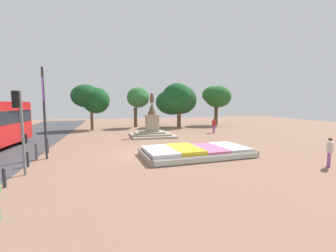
% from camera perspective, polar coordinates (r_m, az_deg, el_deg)
% --- Properties ---
extents(ground_plane, '(75.18, 75.18, 0.00)m').
position_cam_1_polar(ground_plane, '(15.64, -4.81, -7.05)').
color(ground_plane, '#8C6651').
extents(flower_planter, '(7.45, 4.14, 0.63)m').
position_cam_1_polar(flower_planter, '(15.03, 7.01, -6.54)').
color(flower_planter, '#38281C').
rests_on(flower_planter, ground_plane).
extents(statue_monument, '(4.47, 4.47, 4.54)m').
position_cam_1_polar(statue_monument, '(23.82, -4.07, -0.47)').
color(statue_monument, '#9F9581').
rests_on(statue_monument, ground_plane).
extents(traffic_light_near_crossing, '(0.41, 0.29, 4.06)m').
position_cam_1_polar(traffic_light_near_crossing, '(12.72, -33.61, 1.88)').
color(traffic_light_near_crossing, slate).
rests_on(traffic_light_near_crossing, ground_plane).
extents(banner_pole, '(0.18, 0.69, 5.66)m').
position_cam_1_polar(banner_pole, '(15.72, -28.91, 3.36)').
color(banner_pole, '#2D2D33').
rests_on(banner_pole, ground_plane).
extents(pedestrian_with_handbag, '(0.37, 0.52, 1.75)m').
position_cam_1_polar(pedestrian_with_handbag, '(26.84, 11.58, 0.44)').
color(pedestrian_with_handbag, '#8C4C99').
rests_on(pedestrian_with_handbag, ground_plane).
extents(pedestrian_crossing_plaza, '(0.40, 0.48, 1.63)m').
position_cam_1_polar(pedestrian_crossing_plaza, '(15.13, 35.80, -4.97)').
color(pedestrian_crossing_plaza, '#8C4C99').
rests_on(pedestrian_crossing_plaza, ground_plane).
extents(kerb_bollard_south, '(0.15, 0.15, 0.83)m').
position_cam_1_polar(kerb_bollard_south, '(11.66, -36.18, -10.44)').
color(kerb_bollard_south, '#2D2D33').
rests_on(kerb_bollard_south, ground_plane).
extents(kerb_bollard_mid_a, '(0.14, 0.14, 0.86)m').
position_cam_1_polar(kerb_bollard_mid_a, '(14.56, -32.05, -7.08)').
color(kerb_bollard_mid_a, '#2D2D33').
rests_on(kerb_bollard_mid_a, ground_plane).
extents(kerb_bollard_mid_b, '(0.15, 0.15, 1.02)m').
position_cam_1_polar(kerb_bollard_mid_b, '(15.98, -30.48, -5.61)').
color(kerb_bollard_mid_b, '#4C5156').
rests_on(kerb_bollard_mid_b, ground_plane).
extents(kerb_bollard_north, '(0.17, 0.17, 1.06)m').
position_cam_1_polar(kerb_bollard_north, '(17.86, -28.31, -4.29)').
color(kerb_bollard_north, '#2D2D33').
rests_on(kerb_bollard_north, ground_plane).
extents(park_tree_far_left, '(4.84, 3.84, 5.87)m').
position_cam_1_polar(park_tree_far_left, '(31.00, -18.95, 6.65)').
color(park_tree_far_left, brown).
rests_on(park_tree_far_left, ground_plane).
extents(park_tree_behind_statue, '(6.01, 5.22, 6.35)m').
position_cam_1_polar(park_tree_behind_statue, '(32.90, 2.18, 6.70)').
color(park_tree_behind_statue, brown).
rests_on(park_tree_behind_statue, ground_plane).
extents(park_tree_far_right, '(4.46, 4.35, 6.24)m').
position_cam_1_polar(park_tree_far_right, '(36.68, 12.26, 7.43)').
color(park_tree_far_right, '#4C3823').
rests_on(park_tree_far_right, ground_plane).
extents(park_tree_street_side, '(3.20, 3.38, 5.74)m').
position_cam_1_polar(park_tree_street_side, '(32.57, -7.56, 7.08)').
color(park_tree_street_side, brown).
rests_on(park_tree_street_side, ground_plane).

